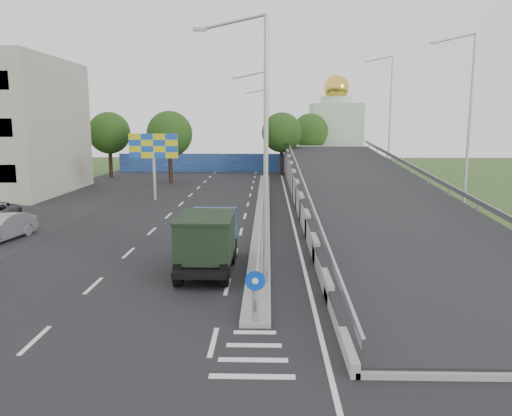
{
  "coord_description": "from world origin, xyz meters",
  "views": [
    {
      "loc": [
        0.39,
        -12.72,
        6.39
      ],
      "look_at": [
        -0.21,
        11.66,
        2.2
      ],
      "focal_mm": 35.0,
      "sensor_mm": 36.0,
      "label": 1
    }
  ],
  "objects_px": {
    "lamp_post_near": "(261,138)",
    "church": "(335,130)",
    "sign_bollard": "(255,296)",
    "dump_truck": "(209,238)",
    "lamp_post_mid": "(265,130)",
    "parked_car_b": "(0,228)",
    "lamp_post_far": "(266,128)",
    "billboard": "(154,150)"
  },
  "relations": [
    {
      "from": "dump_truck",
      "to": "lamp_post_mid",
      "type": "bearing_deg",
      "value": 83.0
    },
    {
      "from": "lamp_post_mid",
      "to": "dump_truck",
      "type": "distance_m",
      "value": 18.31
    },
    {
      "from": "parked_car_b",
      "to": "billboard",
      "type": "bearing_deg",
      "value": 79.98
    },
    {
      "from": "lamp_post_near",
      "to": "church",
      "type": "bearing_deg",
      "value": 79.62
    },
    {
      "from": "parked_car_b",
      "to": "church",
      "type": "bearing_deg",
      "value": 72.23
    },
    {
      "from": "lamp_post_near",
      "to": "church",
      "type": "xyz_separation_m",
      "value": [
        9.89,
        54.0,
        -0.5
      ]
    },
    {
      "from": "lamp_post_near",
      "to": "lamp_post_mid",
      "type": "bearing_deg",
      "value": 90.0
    },
    {
      "from": "lamp_post_mid",
      "to": "sign_bollard",
      "type": "bearing_deg",
      "value": -90.26
    },
    {
      "from": "dump_truck",
      "to": "sign_bollard",
      "type": "bearing_deg",
      "value": -70.02
    },
    {
      "from": "lamp_post_near",
      "to": "dump_truck",
      "type": "relative_size",
      "value": 1.72
    },
    {
      "from": "church",
      "to": "sign_bollard",
      "type": "bearing_deg",
      "value": -99.81
    },
    {
      "from": "parked_car_b",
      "to": "lamp_post_near",
      "type": "bearing_deg",
      "value": -17.78
    },
    {
      "from": "sign_bollard",
      "to": "church",
      "type": "xyz_separation_m",
      "value": [
        10.0,
        57.83,
        4.28
      ]
    },
    {
      "from": "sign_bollard",
      "to": "billboard",
      "type": "bearing_deg",
      "value": 109.21
    },
    {
      "from": "dump_truck",
      "to": "parked_car_b",
      "type": "relative_size",
      "value": 1.29
    },
    {
      "from": "lamp_post_near",
      "to": "lamp_post_mid",
      "type": "height_order",
      "value": "same"
    },
    {
      "from": "church",
      "to": "parked_car_b",
      "type": "relative_size",
      "value": 3.05
    },
    {
      "from": "billboard",
      "to": "dump_truck",
      "type": "relative_size",
      "value": 0.94
    },
    {
      "from": "dump_truck",
      "to": "church",
      "type": "bearing_deg",
      "value": 77.17
    },
    {
      "from": "lamp_post_far",
      "to": "billboard",
      "type": "distance_m",
      "value": 20.24
    },
    {
      "from": "church",
      "to": "dump_truck",
      "type": "height_order",
      "value": "church"
    },
    {
      "from": "lamp_post_far",
      "to": "dump_truck",
      "type": "bearing_deg",
      "value": -93.51
    },
    {
      "from": "sign_bollard",
      "to": "parked_car_b",
      "type": "distance_m",
      "value": 18.15
    },
    {
      "from": "sign_bollard",
      "to": "billboard",
      "type": "height_order",
      "value": "billboard"
    },
    {
      "from": "church",
      "to": "lamp_post_mid",
      "type": "bearing_deg",
      "value": -106.22
    },
    {
      "from": "billboard",
      "to": "sign_bollard",
      "type": "bearing_deg",
      "value": -70.79
    },
    {
      "from": "lamp_post_far",
      "to": "parked_car_b",
      "type": "distance_m",
      "value": 35.91
    },
    {
      "from": "billboard",
      "to": "church",
      "type": "bearing_deg",
      "value": 59.3
    },
    {
      "from": "lamp_post_near",
      "to": "billboard",
      "type": "height_order",
      "value": "lamp_post_near"
    },
    {
      "from": "sign_bollard",
      "to": "parked_car_b",
      "type": "height_order",
      "value": "sign_bollard"
    },
    {
      "from": "lamp_post_far",
      "to": "lamp_post_near",
      "type": "bearing_deg",
      "value": -90.0
    },
    {
      "from": "lamp_post_mid",
      "to": "lamp_post_far",
      "type": "xyz_separation_m",
      "value": [
        0.0,
        20.0,
        0.0
      ]
    },
    {
      "from": "lamp_post_mid",
      "to": "dump_truck",
      "type": "relative_size",
      "value": 1.72
    },
    {
      "from": "sign_bollard",
      "to": "church",
      "type": "distance_m",
      "value": 58.84
    },
    {
      "from": "church",
      "to": "dump_truck",
      "type": "relative_size",
      "value": 2.36
    },
    {
      "from": "billboard",
      "to": "parked_car_b",
      "type": "distance_m",
      "value": 15.83
    },
    {
      "from": "billboard",
      "to": "dump_truck",
      "type": "bearing_deg",
      "value": -70.88
    },
    {
      "from": "lamp_post_mid",
      "to": "parked_car_b",
      "type": "distance_m",
      "value": 19.7
    },
    {
      "from": "lamp_post_mid",
      "to": "dump_truck",
      "type": "xyz_separation_m",
      "value": [
        -2.31,
        -17.62,
        -4.38
      ]
    },
    {
      "from": "dump_truck",
      "to": "parked_car_b",
      "type": "distance_m",
      "value": 13.07
    },
    {
      "from": "sign_bollard",
      "to": "dump_truck",
      "type": "relative_size",
      "value": 0.29
    },
    {
      "from": "lamp_post_far",
      "to": "parked_car_b",
      "type": "relative_size",
      "value": 2.23
    }
  ]
}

